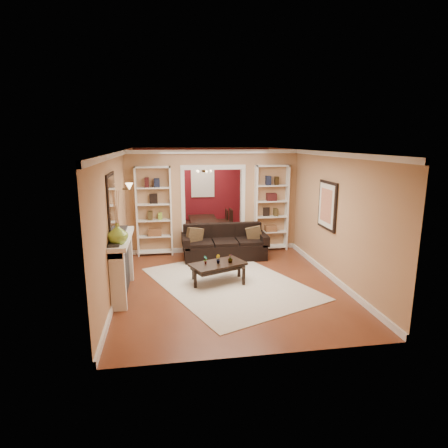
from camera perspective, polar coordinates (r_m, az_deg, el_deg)
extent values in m
plane|color=brown|center=(9.12, -0.65, -6.10)|extent=(8.00, 8.00, 0.00)
plane|color=white|center=(8.64, -0.70, 11.11)|extent=(8.00, 8.00, 0.00)
plane|color=tan|center=(12.71, -3.28, 5.46)|extent=(8.00, 0.00, 8.00)
plane|color=tan|center=(4.97, 6.01, -5.94)|extent=(8.00, 0.00, 8.00)
plane|color=tan|center=(8.75, -15.42, 1.78)|extent=(0.00, 8.00, 8.00)
plane|color=tan|center=(9.37, 13.09, 2.59)|extent=(0.00, 8.00, 8.00)
cube|color=tan|center=(9.96, -1.67, 3.49)|extent=(4.50, 0.15, 2.70)
cube|color=maroon|center=(12.68, -3.27, 5.31)|extent=(4.44, 0.04, 2.64)
cube|color=#8CA5CC|center=(12.62, -3.26, 6.32)|extent=(0.78, 0.03, 0.98)
cube|color=beige|center=(7.94, 0.70, -8.97)|extent=(3.70, 4.25, 0.01)
cube|color=black|center=(9.45, 0.08, -2.79)|extent=(2.13, 0.92, 0.83)
cube|color=brown|center=(9.30, -4.51, -1.79)|extent=(0.44, 0.31, 0.43)
cube|color=brown|center=(9.53, 4.59, -1.58)|extent=(0.39, 0.16, 0.38)
cube|color=black|center=(7.92, -0.92, -7.44)|extent=(1.26, 0.99, 0.42)
imported|color=#336626|center=(7.79, -2.84, -5.47)|extent=(0.10, 0.11, 0.17)
imported|color=#336626|center=(7.82, -0.93, -5.36)|extent=(0.11, 0.12, 0.18)
imported|color=#336626|center=(7.86, 0.96, -5.25)|extent=(0.14, 0.14, 0.19)
cube|color=white|center=(9.75, -10.61, 1.89)|extent=(0.90, 0.30, 2.30)
cube|color=white|center=(10.14, 7.19, 2.41)|extent=(0.90, 0.30, 2.30)
cube|color=white|center=(7.48, -15.08, -6.12)|extent=(0.32, 1.70, 1.16)
imported|color=#7FAB37|center=(6.76, -15.91, -1.42)|extent=(0.46, 0.46, 0.37)
cube|color=silver|center=(7.21, -16.74, 3.09)|extent=(0.03, 0.95, 1.10)
cube|color=#FFE0A5|center=(9.21, -14.61, 5.37)|extent=(0.18, 0.18, 0.22)
cube|color=black|center=(8.41, 15.42, 2.74)|extent=(0.04, 0.85, 1.05)
imported|color=black|center=(11.72, -3.03, -0.52)|extent=(1.52, 0.85, 0.54)
cube|color=black|center=(11.35, -5.65, -0.01)|extent=(0.46, 0.46, 0.92)
cube|color=black|center=(11.46, -0.15, 0.15)|extent=(0.57, 0.57, 0.91)
cube|color=black|center=(11.95, -5.81, 0.26)|extent=(0.50, 0.50, 0.77)
cube|color=black|center=(12.05, -0.58, 0.47)|extent=(0.50, 0.50, 0.78)
cube|color=#362C18|center=(11.36, -2.66, 8.02)|extent=(0.50, 0.50, 0.30)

